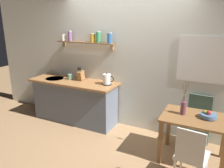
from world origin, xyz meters
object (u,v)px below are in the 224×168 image
twig_vase (183,107)px  knife_block (81,75)px  dining_chair_far (197,119)px  fruit_bowl (208,115)px  dining_chair_near (191,155)px  electric_kettle (107,79)px  coffee_mug_by_sink (70,77)px  dining_table (194,125)px

twig_vase → knife_block: size_ratio=1.83×
dining_chair_far → fruit_bowl: bearing=-68.7°
twig_vase → knife_block: (-2.08, 0.41, 0.16)m
fruit_bowl → dining_chair_far: bearing=111.3°
knife_block → dining_chair_far: bearing=0.8°
dining_chair_far → dining_chair_near: bearing=-87.9°
dining_chair_far → knife_block: (-2.26, -0.03, 0.50)m
dining_chair_near → electric_kettle: size_ratio=3.30×
dining_chair_near → coffee_mug_by_sink: (-2.56, 1.04, 0.45)m
dining_table → twig_vase: size_ratio=1.82×
dining_table → dining_chair_far: bearing=89.5°
dining_table → electric_kettle: electric_kettle is taller
electric_kettle → dining_table: bearing=-13.8°
knife_block → coffee_mug_by_sink: bearing=-173.5°
dining_chair_near → dining_chair_far: 1.10m
dining_table → knife_block: 2.33m
electric_kettle → coffee_mug_by_sink: electric_kettle is taller
twig_vase → electric_kettle: twig_vase is taller
dining_chair_far → coffee_mug_by_sink: 2.56m
electric_kettle → knife_block: 0.60m
dining_chair_near → electric_kettle: electric_kettle is taller
dining_table → dining_chair_near: (0.04, -0.64, -0.11)m
electric_kettle → knife_block: knife_block is taller
dining_table → fruit_bowl: bearing=14.6°
dining_table → dining_chair_near: size_ratio=1.08×
dining_chair_near → fruit_bowl: bearing=79.8°
fruit_bowl → coffee_mug_by_sink: 2.71m
fruit_bowl → twig_vase: size_ratio=0.45×
knife_block → fruit_bowl: bearing=-9.0°
dining_chair_far → coffee_mug_by_sink: (-2.52, -0.06, 0.45)m
dining_chair_near → knife_block: knife_block is taller
dining_chair_near → fruit_bowl: 0.75m
dining_chair_far → electric_kettle: size_ratio=3.32×
knife_block → electric_kettle: bearing=-2.2°
dining_chair_near → knife_block: 2.59m
dining_table → twig_vase: bearing=173.9°
dining_table → dining_chair_far: dining_chair_far is taller
fruit_bowl → knife_block: knife_block is taller
dining_chair_near → dining_chair_far: size_ratio=0.99×
fruit_bowl → knife_block: 2.47m
dining_chair_far → electric_kettle: 1.74m
dining_chair_near → twig_vase: 0.77m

